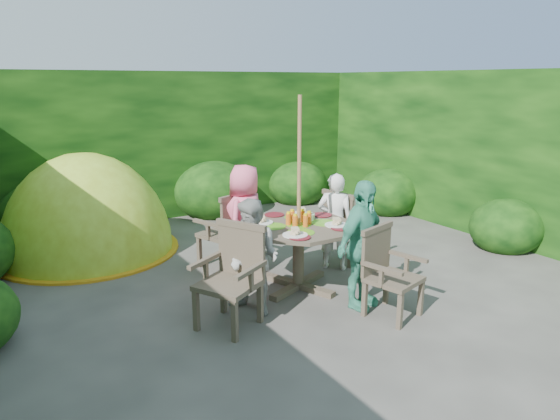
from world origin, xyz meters
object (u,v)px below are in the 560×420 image
garden_chair_left (233,274)px  dome_tent (91,252)px  patio_table (299,235)px  garden_chair_front (388,271)px  garden_chair_right (345,226)px  child_front (362,245)px  parasol_pole (299,196)px  child_back (245,220)px  garden_chair_back (228,229)px  child_right (335,222)px  child_left (253,258)px

garden_chair_left → dome_tent: 3.11m
patio_table → garden_chair_front: size_ratio=1.94×
garden_chair_right → child_front: (-0.73, -1.16, 0.19)m
garden_chair_left → parasol_pole: bearing=81.5°
child_back → dome_tent: (-1.50, 1.85, -0.69)m
garden_chair_back → garden_chair_front: 2.20m
garden_chair_left → garden_chair_back: garden_chair_left is taller
garden_chair_right → child_front: bearing=138.6°
child_right → dome_tent: 3.48m
patio_table → dome_tent: bearing=124.7°
child_back → garden_chair_left: bearing=23.5°
parasol_pole → garden_chair_right: bearing=21.8°
garden_chair_right → child_right: bearing=105.3°
parasol_pole → child_back: size_ratio=1.60×
garden_chair_front → garden_chair_back: bearing=96.7°
garden_chair_left → garden_chair_front: (1.43, -0.65, -0.04)m
garden_chair_back → garden_chair_right: bearing=136.9°
child_right → child_left: bearing=70.1°
dome_tent → garden_chair_front: bearing=-74.5°
child_back → patio_table: bearing=78.0°
child_back → dome_tent: 2.48m
child_front → dome_tent: bearing=104.0°
parasol_pole → dome_tent: bearing=124.6°
parasol_pole → garden_chair_right: (1.02, 0.41, -0.60)m
garden_chair_right → parasol_pole: bearing=102.9°
parasol_pole → child_front: (0.29, -0.75, -0.41)m
child_back → garden_chair_front: bearing=78.0°
patio_table → garden_chair_right: bearing=21.8°
parasol_pole → child_front: bearing=-69.0°
patio_table → garden_chair_front: patio_table is taller
garden_chair_back → child_back: bearing=91.6°
garden_chair_back → dome_tent: 2.16m
garden_chair_right → garden_chair_front: bearing=147.7°
garden_chair_right → garden_chair_left: 2.19m
garden_chair_left → child_left: bearing=79.9°
child_front → dome_tent: (-2.08, 3.34, -0.69)m
garden_chair_front → child_left: 1.37m
patio_table → garden_chair_right: garden_chair_right is taller
garden_chair_left → garden_chair_back: size_ratio=1.01×
child_front → patio_table: bearing=92.8°
garden_chair_left → garden_chair_back: 1.54m
parasol_pole → garden_chair_front: size_ratio=2.50×
dome_tent → garden_chair_left: bearing=-91.3°
garden_chair_left → dome_tent: size_ratio=0.34×
garden_chair_back → child_right: size_ratio=0.77×
parasol_pole → child_right: parasol_pole is taller
garden_chair_right → child_back: 1.36m
garden_chair_left → child_front: bearing=45.6°
garden_chair_front → child_right: (0.34, 1.31, 0.15)m
parasol_pole → garden_chair_right: 1.25m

